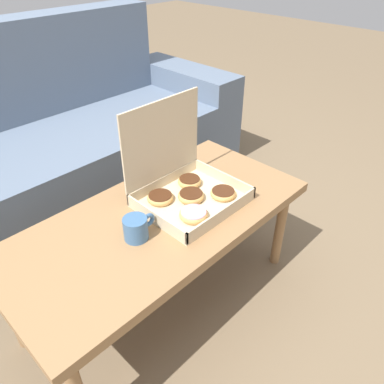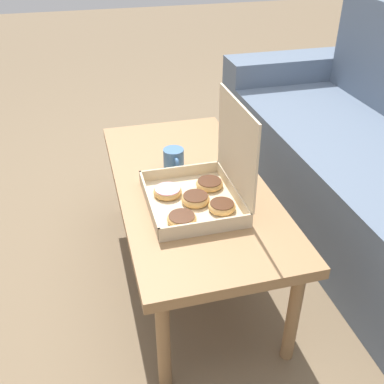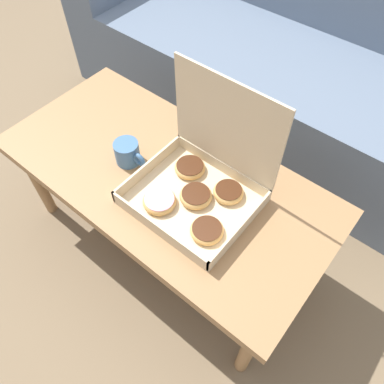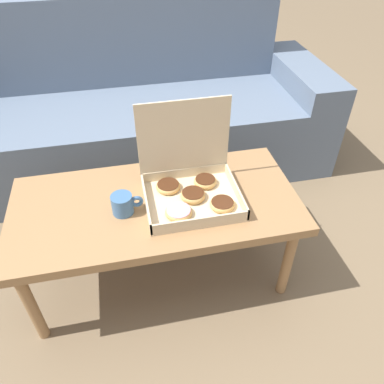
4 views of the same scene
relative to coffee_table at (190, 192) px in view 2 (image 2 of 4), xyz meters
The scene contains 4 objects.
ground_plane 0.44m from the coffee_table, 90.00° to the left, with size 12.00×12.00×0.00m, color #756047.
coffee_table is the anchor object (origin of this frame).
pastry_box 0.18m from the coffee_table, ahead, with size 0.38×0.32×0.37m.
coffee_mug 0.16m from the coffee_table, 164.92° to the right, with size 0.12×0.08×0.08m.
Camera 2 is at (1.44, -0.53, 1.36)m, focal length 42.00 mm.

